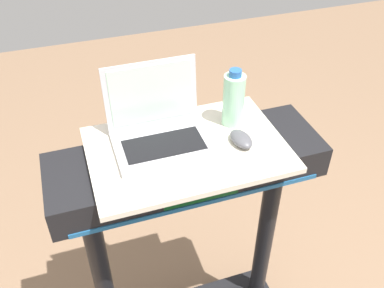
% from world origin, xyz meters
% --- Properties ---
extents(desk_board, '(0.62, 0.42, 0.02)m').
position_xyz_m(desk_board, '(0.00, 0.70, 1.10)').
color(desk_board, beige).
rests_on(desk_board, treadmill_base).
extents(laptop, '(0.30, 0.24, 0.23)m').
position_xyz_m(laptop, '(-0.07, 0.77, 1.16)').
color(laptop, '#B7B7BC').
rests_on(laptop, desk_board).
extents(computer_mouse, '(0.07, 0.11, 0.03)m').
position_xyz_m(computer_mouse, '(0.17, 0.66, 1.12)').
color(computer_mouse, '#4C4C51').
rests_on(computer_mouse, desk_board).
extents(water_bottle, '(0.07, 0.07, 0.20)m').
position_xyz_m(water_bottle, '(0.19, 0.78, 1.20)').
color(water_bottle, '#9EDBB2').
rests_on(water_bottle, desk_board).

